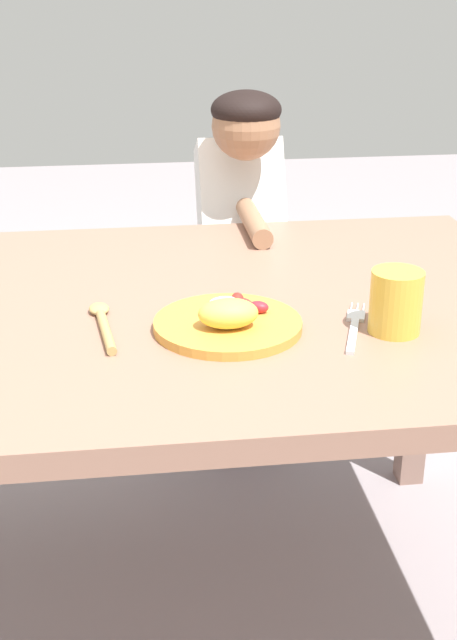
{
  "coord_description": "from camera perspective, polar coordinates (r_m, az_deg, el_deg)",
  "views": [
    {
      "loc": [
        -0.08,
        -1.33,
        1.2
      ],
      "look_at": [
        0.07,
        -0.13,
        0.68
      ],
      "focal_mm": 47.44,
      "sensor_mm": 36.0,
      "label": 1
    }
  ],
  "objects": [
    {
      "name": "fork",
      "position": [
        1.35,
        8.49,
        -0.41
      ],
      "size": [
        0.08,
        0.19,
        0.01
      ],
      "rotation": [
        0.0,
        0.0,
        1.24
      ],
      "color": "silver",
      "rests_on": "dining_table"
    },
    {
      "name": "spoon",
      "position": [
        1.35,
        -8.45,
        -0.16
      ],
      "size": [
        0.05,
        0.2,
        0.02
      ],
      "rotation": [
        0.0,
        0.0,
        1.69
      ],
      "color": "tan",
      "rests_on": "dining_table"
    },
    {
      "name": "person",
      "position": [
        2.07,
        0.73,
        2.95
      ],
      "size": [
        0.21,
        0.45,
        0.94
      ],
      "rotation": [
        0.0,
        0.0,
        3.14
      ],
      "color": "#474970",
      "rests_on": "ground_plane"
    },
    {
      "name": "plate",
      "position": [
        1.33,
        -0.0,
        -0.05
      ],
      "size": [
        0.23,
        0.23,
        0.06
      ],
      "color": "gold",
      "rests_on": "dining_table"
    },
    {
      "name": "ground_plane",
      "position": [
        1.79,
        -2.96,
        -18.85
      ],
      "size": [
        8.0,
        8.0,
        0.0
      ],
      "primitive_type": "plane",
      "color": "gray"
    },
    {
      "name": "drinking_cup",
      "position": [
        1.33,
        11.22,
        1.21
      ],
      "size": [
        0.08,
        0.08,
        0.1
      ],
      "primitive_type": "cylinder",
      "color": "gold",
      "rests_on": "dining_table"
    },
    {
      "name": "dining_table",
      "position": [
        1.47,
        -3.43,
        -1.45
      ],
      "size": [
        1.31,
        0.9,
        0.66
      ],
      "color": "#936956",
      "rests_on": "ground_plane"
    }
  ]
}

